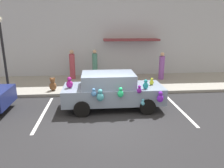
% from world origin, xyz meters
% --- Properties ---
extents(ground_plane, '(60.00, 60.00, 0.00)m').
position_xyz_m(ground_plane, '(0.00, 0.00, 0.00)').
color(ground_plane, '#262628').
extents(sidewalk, '(24.00, 4.00, 0.15)m').
position_xyz_m(sidewalk, '(0.00, 5.00, 0.07)').
color(sidewalk, gray).
rests_on(sidewalk, ground).
extents(storefront_building, '(24.00, 1.25, 6.40)m').
position_xyz_m(storefront_building, '(0.02, 7.14, 3.19)').
color(storefront_building, '#B2B7C1').
rests_on(storefront_building, ground).
extents(parking_stripe_front, '(0.12, 3.60, 0.01)m').
position_xyz_m(parking_stripe_front, '(3.14, 1.00, 0.00)').
color(parking_stripe_front, silver).
rests_on(parking_stripe_front, ground).
extents(parking_stripe_rear, '(0.12, 3.60, 0.01)m').
position_xyz_m(parking_stripe_rear, '(-2.59, 1.00, 0.00)').
color(parking_stripe_rear, silver).
rests_on(parking_stripe_rear, ground).
extents(plush_covered_car, '(4.23, 1.98, 1.54)m').
position_xyz_m(plush_covered_car, '(0.26, 1.33, 0.79)').
color(plush_covered_car, gray).
rests_on(plush_covered_car, ground).
extents(teddy_bear_on_sidewalk, '(0.37, 0.31, 0.70)m').
position_xyz_m(teddy_bear_on_sidewalk, '(-2.66, 3.60, 0.47)').
color(teddy_bear_on_sidewalk, brown).
rests_on(teddy_bear_on_sidewalk, sidewalk).
extents(street_lamp_post, '(0.28, 0.28, 3.72)m').
position_xyz_m(street_lamp_post, '(-4.87, 3.50, 2.44)').
color(street_lamp_post, black).
rests_on(street_lamp_post, sidewalk).
extents(pedestrian_near_shopfront, '(0.33, 0.33, 1.82)m').
position_xyz_m(pedestrian_near_shopfront, '(-0.43, 6.10, 1.01)').
color(pedestrian_near_shopfront, '#477E6E').
rests_on(pedestrian_near_shopfront, sidewalk).
extents(pedestrian_walking_past, '(0.34, 0.34, 1.83)m').
position_xyz_m(pedestrian_walking_past, '(-1.86, 6.06, 1.01)').
color(pedestrian_walking_past, '#A73F4C').
rests_on(pedestrian_walking_past, sidewalk).
extents(pedestrian_by_lamp, '(0.34, 0.34, 1.70)m').
position_xyz_m(pedestrian_by_lamp, '(3.76, 5.47, 0.94)').
color(pedestrian_by_lamp, '#884CA3').
rests_on(pedestrian_by_lamp, sidewalk).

